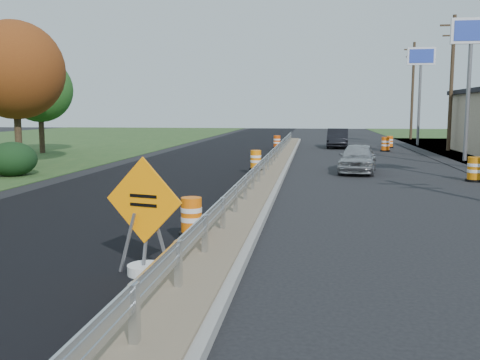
# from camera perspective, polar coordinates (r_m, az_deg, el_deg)

# --- Properties ---
(ground) EXTENTS (140.00, 140.00, 0.00)m
(ground) POSITION_cam_1_polar(r_m,az_deg,el_deg) (15.98, 0.57, -2.88)
(ground) COLOR black
(ground) RESTS_ON ground
(milled_overlay) EXTENTS (7.20, 120.00, 0.01)m
(milled_overlay) POSITION_cam_1_polar(r_m,az_deg,el_deg) (26.53, -6.15, 1.22)
(milled_overlay) COLOR black
(milled_overlay) RESTS_ON ground
(median) EXTENTS (1.60, 55.00, 0.23)m
(median) POSITION_cam_1_polar(r_m,az_deg,el_deg) (23.84, 3.00, 0.81)
(median) COLOR gray
(median) RESTS_ON ground
(guardrail) EXTENTS (0.10, 46.15, 0.72)m
(guardrail) POSITION_cam_1_polar(r_m,az_deg,el_deg) (24.77, 3.20, 2.49)
(guardrail) COLOR silver
(guardrail) RESTS_ON median
(pylon_sign_mid) EXTENTS (2.20, 0.30, 7.90)m
(pylon_sign_mid) POSITION_cam_1_polar(r_m,az_deg,el_deg) (32.92, 23.41, 13.15)
(pylon_sign_mid) COLOR slate
(pylon_sign_mid) RESTS_ON ground
(pylon_sign_north) EXTENTS (2.20, 0.30, 7.90)m
(pylon_sign_north) POSITION_cam_1_polar(r_m,az_deg,el_deg) (46.53, 18.73, 11.51)
(pylon_sign_north) COLOR slate
(pylon_sign_north) RESTS_ON ground
(utility_pole_nmid) EXTENTS (1.90, 0.26, 9.40)m
(utility_pole_nmid) POSITION_cam_1_polar(r_m,az_deg,el_deg) (40.78, 21.64, 9.84)
(utility_pole_nmid) COLOR #473523
(utility_pole_nmid) RESTS_ON ground
(utility_pole_north) EXTENTS (1.90, 0.26, 9.40)m
(utility_pole_north) POSITION_cam_1_polar(r_m,az_deg,el_deg) (55.46, 17.93, 9.23)
(utility_pole_north) COLOR #473523
(utility_pole_north) RESTS_ON ground
(hedge_north) EXTENTS (2.09, 2.09, 1.52)m
(hedge_north) POSITION_cam_1_polar(r_m,az_deg,el_deg) (25.29, -23.12, 2.08)
(hedge_north) COLOR black
(hedge_north) RESTS_ON ground
(tree_near_red) EXTENTS (4.95, 4.95, 7.35)m
(tree_near_red) POSITION_cam_1_polar(r_m,az_deg,el_deg) (29.73, -22.89, 10.73)
(tree_near_red) COLOR #473523
(tree_near_red) RESTS_ON ground
(tree_near_back) EXTENTS (4.29, 4.29, 6.37)m
(tree_near_back) POSITION_cam_1_polar(r_m,az_deg,el_deg) (38.13, -20.59, 9.00)
(tree_near_back) COLOR #473523
(tree_near_back) RESTS_ON ground
(caution_sign) EXTENTS (1.46, 0.63, 2.08)m
(caution_sign) POSITION_cam_1_polar(r_m,az_deg,el_deg) (9.52, -10.13, -6.88)
(caution_sign) COLOR white
(caution_sign) RESTS_ON ground
(barrel_median_near) EXTENTS (0.55, 0.55, 0.81)m
(barrel_median_near) POSITION_cam_1_polar(r_m,az_deg,el_deg) (11.38, -5.20, -3.96)
(barrel_median_near) COLOR black
(barrel_median_near) RESTS_ON median
(barrel_median_mid) EXTENTS (0.59, 0.59, 0.87)m
(barrel_median_mid) POSITION_cam_1_polar(r_m,az_deg,el_deg) (23.86, 1.69, 2.11)
(barrel_median_mid) COLOR black
(barrel_median_mid) RESTS_ON median
(barrel_median_far) EXTENTS (0.60, 0.60, 0.88)m
(barrel_median_far) POSITION_cam_1_polar(r_m,az_deg,el_deg) (37.72, 3.96, 4.07)
(barrel_median_far) COLOR black
(barrel_median_far) RESTS_ON median
(barrel_shoulder_near) EXTENTS (0.68, 0.68, 1.00)m
(barrel_shoulder_near) POSITION_cam_1_polar(r_m,az_deg,el_deg) (23.58, 23.73, 1.01)
(barrel_shoulder_near) COLOR black
(barrel_shoulder_near) RESTS_ON ground
(barrel_shoulder_mid) EXTENTS (0.69, 0.69, 1.01)m
(barrel_shoulder_mid) POSITION_cam_1_polar(r_m,az_deg,el_deg) (38.88, 15.25, 3.68)
(barrel_shoulder_mid) COLOR black
(barrel_shoulder_mid) RESTS_ON ground
(barrel_shoulder_far) EXTENTS (0.61, 0.61, 0.90)m
(barrel_shoulder_far) POSITION_cam_1_polar(r_m,az_deg,el_deg) (42.77, 15.67, 3.91)
(barrel_shoulder_far) COLOR black
(barrel_shoulder_far) RESTS_ON ground
(car_silver) EXTENTS (2.13, 4.16, 1.36)m
(car_silver) POSITION_cam_1_polar(r_m,az_deg,el_deg) (25.27, 12.45, 2.31)
(car_silver) COLOR #A6A7AB
(car_silver) RESTS_ON ground
(car_dark_mid) EXTENTS (1.79, 4.53, 1.47)m
(car_dark_mid) POSITION_cam_1_polar(r_m,az_deg,el_deg) (41.93, 10.37, 4.41)
(car_dark_mid) COLOR black
(car_dark_mid) RESTS_ON ground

